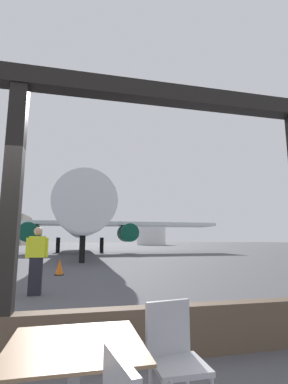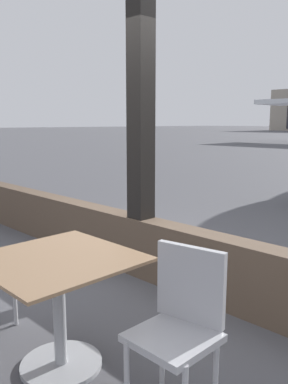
{
  "view_description": "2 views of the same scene",
  "coord_description": "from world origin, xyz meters",
  "px_view_note": "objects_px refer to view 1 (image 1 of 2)",
  "views": [
    {
      "loc": [
        0.77,
        -3.54,
        1.41
      ],
      "look_at": [
        3.88,
        9.86,
        3.74
      ],
      "focal_mm": 26.43,
      "sensor_mm": 36.0,
      "label": 1
    },
    {
      "loc": [
        2.81,
        -2.74,
        1.55
      ],
      "look_at": [
        0.77,
        -0.72,
        1.04
      ],
      "focal_mm": 37.21,
      "sensor_mm": 36.0,
      "label": 2
    }
  ],
  "objects_px": {
    "cafe_chair_window_right": "(174,350)",
    "traffic_cone": "(59,267)",
    "airplane": "(81,220)",
    "ground_crew_worker": "(36,259)",
    "fuel_storage_tank": "(151,235)"
  },
  "relations": [
    {
      "from": "cafe_chair_window_right",
      "to": "airplane",
      "type": "bearing_deg",
      "value": 91.02
    },
    {
      "from": "traffic_cone",
      "to": "fuel_storage_tank",
      "type": "bearing_deg",
      "value": 72.38
    },
    {
      "from": "ground_crew_worker",
      "to": "traffic_cone",
      "type": "bearing_deg",
      "value": 85.24
    },
    {
      "from": "airplane",
      "to": "fuel_storage_tank",
      "type": "bearing_deg",
      "value": 67.42
    },
    {
      "from": "cafe_chair_window_right",
      "to": "fuel_storage_tank",
      "type": "height_order",
      "value": "fuel_storage_tank"
    },
    {
      "from": "cafe_chair_window_right",
      "to": "airplane",
      "type": "xyz_separation_m",
      "value": [
        -0.49,
        27.74,
        2.9
      ]
    },
    {
      "from": "airplane",
      "to": "traffic_cone",
      "type": "xyz_separation_m",
      "value": [
        -0.97,
        -17.8,
        -3.12
      ]
    },
    {
      "from": "cafe_chair_window_right",
      "to": "fuel_storage_tank",
      "type": "distance_m",
      "value": 77.86
    },
    {
      "from": "cafe_chair_window_right",
      "to": "traffic_cone",
      "type": "relative_size",
      "value": 1.38
    },
    {
      "from": "airplane",
      "to": "cafe_chair_window_right",
      "type": "bearing_deg",
      "value": -88.98
    },
    {
      "from": "cafe_chair_window_right",
      "to": "fuel_storage_tank",
      "type": "xyz_separation_m",
      "value": [
        19.32,
        75.39,
        2.14
      ]
    },
    {
      "from": "airplane",
      "to": "traffic_cone",
      "type": "relative_size",
      "value": 47.7
    },
    {
      "from": "traffic_cone",
      "to": "airplane",
      "type": "bearing_deg",
      "value": 86.88
    },
    {
      "from": "cafe_chair_window_right",
      "to": "airplane",
      "type": "distance_m",
      "value": 27.9
    },
    {
      "from": "ground_crew_worker",
      "to": "fuel_storage_tank",
      "type": "distance_m",
      "value": 72.86
    }
  ]
}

